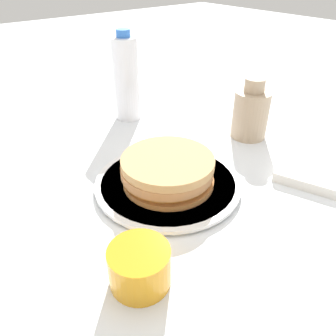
% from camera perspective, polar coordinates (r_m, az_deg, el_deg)
% --- Properties ---
extents(ground_plane, '(4.00, 4.00, 0.00)m').
position_cam_1_polar(ground_plane, '(0.63, 2.00, -2.50)').
color(ground_plane, white).
extents(plate, '(0.27, 0.27, 0.01)m').
position_cam_1_polar(plate, '(0.62, 0.00, -2.56)').
color(plate, white).
rests_on(plate, ground_plane).
extents(pancake_stack, '(0.18, 0.18, 0.05)m').
position_cam_1_polar(pancake_stack, '(0.60, -0.10, -0.36)').
color(pancake_stack, '#B9763D').
rests_on(pancake_stack, plate).
extents(juice_glass, '(0.08, 0.08, 0.06)m').
position_cam_1_polar(juice_glass, '(0.45, -4.97, -16.71)').
color(juice_glass, orange).
rests_on(juice_glass, ground_plane).
extents(cream_jug, '(0.08, 0.08, 0.14)m').
position_cam_1_polar(cream_jug, '(0.79, 14.21, 9.36)').
color(cream_jug, tan).
rests_on(cream_jug, ground_plane).
extents(water_bottle_near, '(0.07, 0.07, 0.22)m').
position_cam_1_polar(water_bottle_near, '(0.86, -7.27, 15.12)').
color(water_bottle_near, white).
rests_on(water_bottle_near, ground_plane).
extents(napkin, '(0.21, 0.19, 0.02)m').
position_cam_1_polar(napkin, '(0.71, 25.81, -0.73)').
color(napkin, white).
rests_on(napkin, ground_plane).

